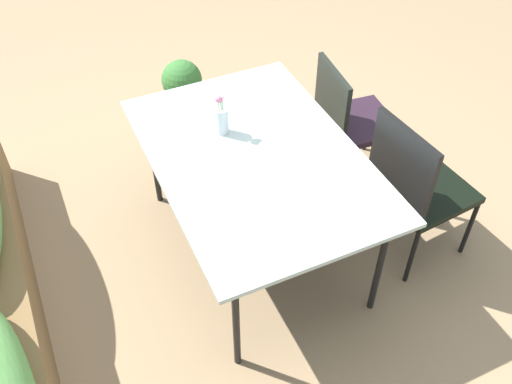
{
  "coord_description": "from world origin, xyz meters",
  "views": [
    {
      "loc": [
        -2.07,
        0.94,
        2.75
      ],
      "look_at": [
        0.02,
        -0.02,
        0.49
      ],
      "focal_mm": 40.17,
      "sensor_mm": 36.0,
      "label": 1
    }
  ],
  "objects_px": {
    "chair_near_left": "(414,184)",
    "potted_plant": "(183,92)",
    "dining_table": "(256,162)",
    "flower_vase": "(222,118)",
    "chair_near_right": "(349,117)"
  },
  "relations": [
    {
      "from": "potted_plant",
      "to": "chair_near_right",
      "type": "bearing_deg",
      "value": -143.38
    },
    {
      "from": "chair_near_right",
      "to": "potted_plant",
      "type": "xyz_separation_m",
      "value": [
        1.05,
        0.78,
        -0.23
      ]
    },
    {
      "from": "dining_table",
      "to": "chair_near_right",
      "type": "height_order",
      "value": "chair_near_right"
    },
    {
      "from": "chair_near_left",
      "to": "potted_plant",
      "type": "xyz_separation_m",
      "value": [
        1.77,
        0.77,
        -0.27
      ]
    },
    {
      "from": "dining_table",
      "to": "potted_plant",
      "type": "bearing_deg",
      "value": -1.77
    },
    {
      "from": "dining_table",
      "to": "chair_near_right",
      "type": "xyz_separation_m",
      "value": [
        0.36,
        -0.82,
        -0.21
      ]
    },
    {
      "from": "chair_near_right",
      "to": "flower_vase",
      "type": "bearing_deg",
      "value": -77.85
    },
    {
      "from": "dining_table",
      "to": "chair_near_left",
      "type": "distance_m",
      "value": 0.91
    },
    {
      "from": "chair_near_left",
      "to": "potted_plant",
      "type": "distance_m",
      "value": 1.95
    },
    {
      "from": "flower_vase",
      "to": "potted_plant",
      "type": "height_order",
      "value": "flower_vase"
    },
    {
      "from": "flower_vase",
      "to": "dining_table",
      "type": "bearing_deg",
      "value": -161.61
    },
    {
      "from": "chair_near_left",
      "to": "dining_table",
      "type": "bearing_deg",
      "value": -118.97
    },
    {
      "from": "flower_vase",
      "to": "chair_near_right",
      "type": "bearing_deg",
      "value": -83.79
    },
    {
      "from": "chair_near_right",
      "to": "flower_vase",
      "type": "xyz_separation_m",
      "value": [
        -0.1,
        0.91,
        0.35
      ]
    },
    {
      "from": "chair_near_right",
      "to": "dining_table",
      "type": "bearing_deg",
      "value": -60.51
    }
  ]
}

